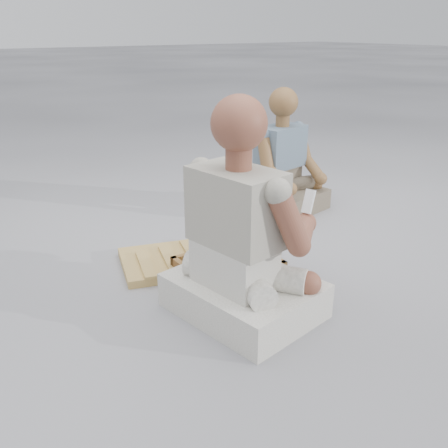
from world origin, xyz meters
TOP-DOWN VIEW (x-y plane):
  - ground at (0.00, 0.00)m, footprint 60.00×60.00m
  - carved_panel at (-0.19, 0.49)m, footprint 0.73×0.58m
  - tool_tray at (-0.08, 0.21)m, footprint 0.48×0.38m
  - chisel_0 at (0.00, 0.37)m, footprint 0.13×0.20m
  - chisel_1 at (-0.11, 0.15)m, footprint 0.19×0.13m
  - chisel_2 at (0.05, 0.37)m, footprint 0.10×0.21m
  - chisel_3 at (0.07, 0.16)m, footprint 0.22×0.08m
  - chisel_4 at (-0.00, 0.17)m, footprint 0.15×0.18m
  - chisel_5 at (-0.16, 0.18)m, footprint 0.06×0.22m
  - chisel_6 at (0.03, 0.12)m, footprint 0.19×0.13m
  - chisel_7 at (-0.07, 0.19)m, footprint 0.19×0.14m
  - chisel_8 at (-0.11, 0.19)m, footprint 0.17×0.17m
  - chisel_9 at (-0.05, 0.04)m, footprint 0.08×0.22m
  - chisel_10 at (-0.03, 0.31)m, footprint 0.21×0.11m
  - chisel_11 at (0.04, 0.26)m, footprint 0.15×0.18m
  - wood_chip_0 at (0.23, 0.05)m, footprint 0.02×0.02m
  - wood_chip_1 at (0.09, 0.38)m, footprint 0.02×0.02m
  - wood_chip_2 at (0.11, 0.07)m, footprint 0.02×0.02m
  - wood_chip_3 at (-0.18, -0.05)m, footprint 0.02×0.02m
  - wood_chip_4 at (-0.21, 0.14)m, footprint 0.02×0.02m
  - wood_chip_5 at (-0.05, 0.20)m, footprint 0.02×0.02m
  - wood_chip_6 at (0.26, 0.27)m, footprint 0.02×0.02m
  - wood_chip_7 at (-0.03, 0.41)m, footprint 0.02×0.02m
  - wood_chip_8 at (-0.42, 0.45)m, footprint 0.02×0.02m
  - wood_chip_9 at (0.17, 0.33)m, footprint 0.02×0.02m
  - wood_chip_10 at (0.19, 0.07)m, footprint 0.02×0.02m
  - craftsman at (-0.21, -0.10)m, footprint 0.69×0.69m
  - companion at (0.81, 0.83)m, footprint 0.60×0.51m
  - mobile_phone at (0.15, -0.10)m, footprint 0.06×0.06m

SIDE VIEW (x-z plane):
  - ground at x=0.00m, z-range 0.00..0.00m
  - wood_chip_0 at x=0.23m, z-range 0.00..0.00m
  - wood_chip_1 at x=0.09m, z-range 0.00..0.00m
  - wood_chip_2 at x=0.11m, z-range 0.00..0.00m
  - wood_chip_3 at x=-0.18m, z-range 0.00..0.00m
  - wood_chip_4 at x=-0.21m, z-range 0.00..0.00m
  - wood_chip_5 at x=-0.05m, z-range 0.00..0.00m
  - wood_chip_6 at x=0.26m, z-range 0.00..0.00m
  - wood_chip_7 at x=-0.03m, z-range 0.00..0.00m
  - wood_chip_8 at x=-0.42m, z-range 0.00..0.00m
  - wood_chip_9 at x=0.17m, z-range 0.00..0.00m
  - wood_chip_10 at x=0.19m, z-range 0.00..0.00m
  - carved_panel at x=-0.19m, z-range 0.00..0.04m
  - tool_tray at x=-0.08m, z-range 0.03..0.09m
  - chisel_6 at x=0.03m, z-range 0.05..0.08m
  - chisel_2 at x=0.05m, z-range 0.06..0.08m
  - chisel_0 at x=0.00m, z-range 0.06..0.08m
  - chisel_8 at x=-0.11m, z-range 0.06..0.08m
  - chisel_3 at x=0.07m, z-range 0.06..0.08m
  - chisel_10 at x=-0.03m, z-range 0.06..0.08m
  - chisel_5 at x=-0.16m, z-range 0.06..0.08m
  - chisel_11 at x=0.04m, z-range 0.07..0.09m
  - chisel_4 at x=0.00m, z-range 0.07..0.09m
  - chisel_1 at x=-0.11m, z-range 0.07..0.09m
  - chisel_7 at x=-0.07m, z-range 0.07..0.09m
  - chisel_9 at x=-0.05m, z-range 0.07..0.09m
  - companion at x=0.81m, z-range -0.14..0.69m
  - craftsman at x=-0.21m, z-range -0.15..0.81m
  - mobile_phone at x=0.15m, z-range 0.40..0.51m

